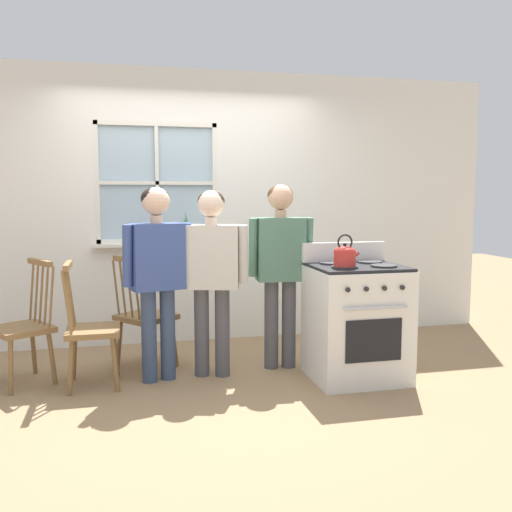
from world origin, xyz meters
TOP-DOWN VIEW (x-y plane):
  - ground_plane at (0.00, 0.00)m, footprint 16.00×16.00m
  - wall_back at (0.02, 1.40)m, footprint 6.40×0.16m
  - chair_by_window at (-0.93, 0.18)m, footprint 0.41×0.42m
  - chair_near_wall at (-0.50, 0.56)m, footprint 0.57×0.58m
  - chair_center_cluster at (-1.44, 0.37)m, footprint 0.56×0.57m
  - person_elderly_left at (-0.41, 0.19)m, footprint 0.57×0.31m
  - person_teen_center at (0.02, 0.21)m, footprint 0.60×0.32m
  - person_adult_right at (0.63, 0.30)m, footprint 0.55×0.24m
  - stove at (1.14, -0.13)m, footprint 0.73×0.68m
  - kettle at (0.98, -0.26)m, footprint 0.21×0.17m
  - potted_plant at (-0.06, 1.31)m, footprint 0.13×0.13m

SIDE VIEW (x-z plane):
  - ground_plane at x=0.00m, z-range 0.00..0.00m
  - chair_by_window at x=-0.93m, z-range -0.04..0.93m
  - chair_near_wall at x=-0.50m, z-range -0.04..0.93m
  - chair_center_cluster at x=-1.44m, z-range -0.04..0.93m
  - stove at x=1.14m, z-range -0.07..1.02m
  - person_teen_center at x=0.02m, z-range 0.17..1.69m
  - person_elderly_left at x=-0.41m, z-range 0.18..1.72m
  - person_adult_right at x=0.63m, z-range 0.17..1.74m
  - kettle at x=0.98m, z-range 0.90..1.15m
  - potted_plant at x=-0.06m, z-range 0.93..1.26m
  - wall_back at x=0.02m, z-range -0.02..2.68m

